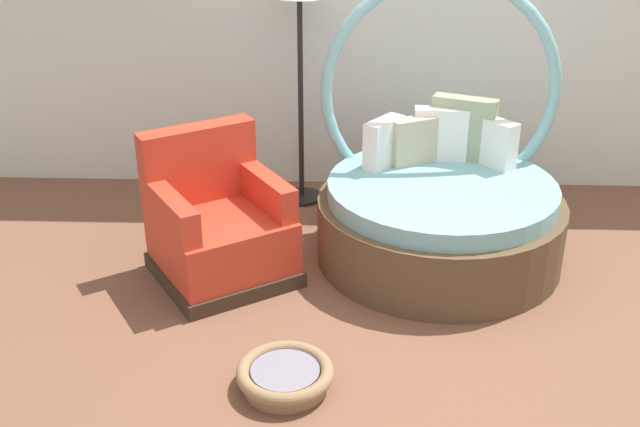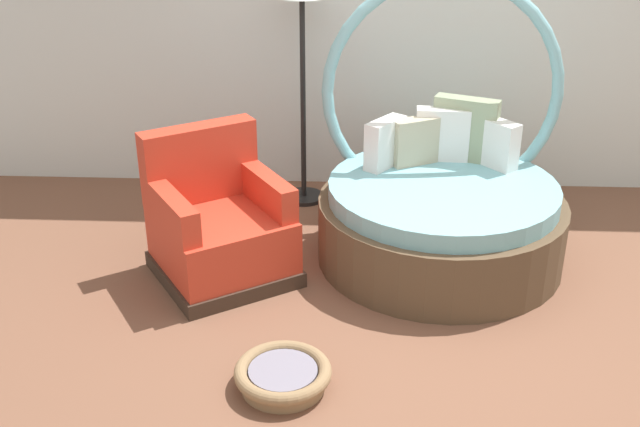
% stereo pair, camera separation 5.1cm
% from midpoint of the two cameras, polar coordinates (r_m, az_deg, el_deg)
% --- Properties ---
extents(ground_plane, '(8.00, 8.00, 0.02)m').
position_cam_midpoint_polar(ground_plane, '(4.56, 6.90, -8.78)').
color(ground_plane, brown).
extents(back_wall, '(8.00, 0.12, 2.89)m').
position_cam_midpoint_polar(back_wall, '(6.10, 6.02, 15.05)').
color(back_wall, silver).
rests_on(back_wall, ground_plane).
extents(round_daybed, '(1.64, 1.64, 1.84)m').
position_cam_midpoint_polar(round_daybed, '(5.23, 8.56, 0.86)').
color(round_daybed, brown).
rests_on(round_daybed, ground_plane).
extents(red_armchair, '(1.10, 1.10, 0.94)m').
position_cam_midpoint_polar(red_armchair, '(4.99, -7.87, -1.06)').
color(red_armchair, '#38281E').
rests_on(red_armchair, ground_plane).
extents(pet_basket, '(0.51, 0.51, 0.13)m').
position_cam_midpoint_polar(pet_basket, '(4.08, -2.96, -11.89)').
color(pet_basket, '#8E704C').
rests_on(pet_basket, ground_plane).
extents(floor_lamp, '(0.40, 0.40, 1.82)m').
position_cam_midpoint_polar(floor_lamp, '(5.68, -1.79, 15.29)').
color(floor_lamp, black).
rests_on(floor_lamp, ground_plane).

